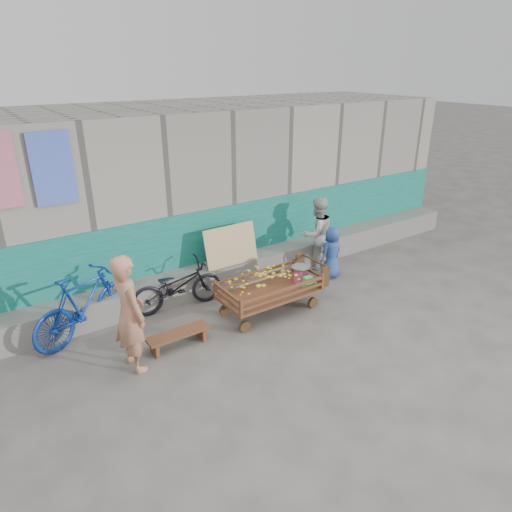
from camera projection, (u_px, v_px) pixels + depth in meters
ground at (295, 351)px, 6.40m from camera, size 80.00×80.00×0.00m
building_wall at (169, 188)px, 8.91m from camera, size 12.00×3.50×3.00m
banana_cart at (268, 284)px, 7.22m from camera, size 1.75×0.80×0.75m
bench at (178, 336)px, 6.46m from camera, size 0.90×0.27×0.22m
vendor_man at (129, 314)px, 5.78m from camera, size 0.46×0.63×1.61m
woman at (317, 234)px, 8.73m from camera, size 0.70×0.55×1.42m
child at (332, 253)px, 8.44m from camera, size 0.51×0.36×0.98m
bicycle_dark at (177, 286)px, 7.38m from camera, size 1.56×0.67×0.80m
bicycle_blue at (84, 305)px, 6.59m from camera, size 1.76×1.10×1.02m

